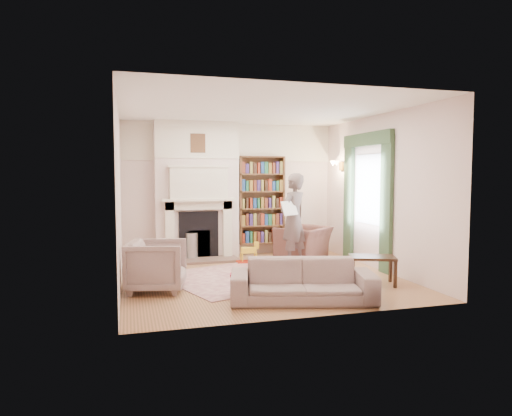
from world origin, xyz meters
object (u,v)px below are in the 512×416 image
object	(u,v)px
armchair_left	(157,266)
paraffin_heater	(192,246)
rocking_horse	(249,253)
man_reading	(293,220)
coffee_table	(372,270)
armchair_reading	(303,243)
sofa	(303,281)
bookcase	(261,200)

from	to	relation	value
armchair_left	paraffin_heater	distance (m)	2.45
armchair_left	rocking_horse	xyz separation A→B (m)	(1.85, 1.69, -0.17)
man_reading	coffee_table	size ratio (longest dim) A/B	2.50
armchair_reading	paraffin_heater	distance (m)	2.28
sofa	rocking_horse	world-z (taller)	sofa
coffee_table	armchair_left	bearing A→B (deg)	-167.69
armchair_reading	coffee_table	bearing A→B (deg)	58.11
armchair_reading	armchair_left	world-z (taller)	armchair_left
armchair_reading	coffee_table	world-z (taller)	armchair_reading
man_reading	armchair_reading	bearing A→B (deg)	-158.66
bookcase	armchair_left	xyz separation A→B (m)	(-2.38, -2.58, -0.80)
armchair_reading	armchair_left	size ratio (longest dim) A/B	1.21
bookcase	rocking_horse	size ratio (longest dim) A/B	3.98
coffee_table	rocking_horse	bearing A→B (deg)	144.15
paraffin_heater	sofa	bearing A→B (deg)	-73.00
sofa	rocking_horse	size ratio (longest dim) A/B	4.18
armchair_left	coffee_table	bearing A→B (deg)	-86.17
armchair_reading	sofa	bearing A→B (deg)	30.91
coffee_table	man_reading	bearing A→B (deg)	132.08
sofa	rocking_horse	xyz separation A→B (m)	(-0.02, 2.80, -0.08)
bookcase	coffee_table	distance (m)	3.36
coffee_table	rocking_horse	world-z (taller)	coffee_table
armchair_reading	armchair_left	xyz separation A→B (m)	(-3.06, -1.84, 0.05)
armchair_left	paraffin_heater	size ratio (longest dim) A/B	1.51
armchair_left	sofa	bearing A→B (deg)	-107.92
armchair_reading	coffee_table	size ratio (longest dim) A/B	1.44
armchair_left	man_reading	distance (m)	2.93
sofa	man_reading	world-z (taller)	man_reading
bookcase	coffee_table	bearing A→B (deg)	-73.75
armchair_reading	rocking_horse	distance (m)	1.22
armchair_left	man_reading	bearing A→B (deg)	-51.84
coffee_table	paraffin_heater	size ratio (longest dim) A/B	1.27
paraffin_heater	bookcase	bearing A→B (deg)	10.13
armchair_left	man_reading	xyz separation A→B (m)	(2.61, 1.24, 0.50)
armchair_reading	armchair_left	bearing A→B (deg)	-6.17
man_reading	coffee_table	distance (m)	1.99
bookcase	paraffin_heater	world-z (taller)	bookcase
coffee_table	paraffin_heater	xyz separation A→B (m)	(-2.45, 2.82, 0.05)
bookcase	coffee_table	world-z (taller)	bookcase
bookcase	sofa	bearing A→B (deg)	-97.77
paraffin_heater	rocking_horse	distance (m)	1.20
bookcase	armchair_left	size ratio (longest dim) A/B	2.23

